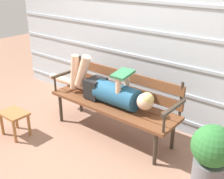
{
  "coord_description": "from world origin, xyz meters",
  "views": [
    {
      "loc": [
        1.98,
        -2.33,
        1.93
      ],
      "look_at": [
        0.0,
        0.07,
        0.61
      ],
      "focal_mm": 45.57,
      "sensor_mm": 36.0,
      "label": 1
    }
  ],
  "objects_px": {
    "reclining_person": "(108,90)",
    "potted_plant": "(211,155)",
    "footstool": "(14,117)",
    "park_bench": "(116,98)"
  },
  "relations": [
    {
      "from": "reclining_person",
      "to": "potted_plant",
      "type": "xyz_separation_m",
      "value": [
        1.37,
        -0.15,
        -0.23
      ]
    },
    {
      "from": "reclining_person",
      "to": "footstool",
      "type": "height_order",
      "value": "reclining_person"
    },
    {
      "from": "reclining_person",
      "to": "footstool",
      "type": "distance_m",
      "value": 1.2
    },
    {
      "from": "footstool",
      "to": "reclining_person",
      "type": "bearing_deg",
      "value": 42.98
    },
    {
      "from": "reclining_person",
      "to": "footstool",
      "type": "relative_size",
      "value": 5.02
    },
    {
      "from": "reclining_person",
      "to": "potted_plant",
      "type": "relative_size",
      "value": 2.71
    },
    {
      "from": "park_bench",
      "to": "potted_plant",
      "type": "height_order",
      "value": "park_bench"
    },
    {
      "from": "reclining_person",
      "to": "potted_plant",
      "type": "bearing_deg",
      "value": -6.08
    },
    {
      "from": "park_bench",
      "to": "footstool",
      "type": "xyz_separation_m",
      "value": [
        -0.91,
        -0.86,
        -0.22
      ]
    },
    {
      "from": "reclining_person",
      "to": "potted_plant",
      "type": "distance_m",
      "value": 1.4
    }
  ]
}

